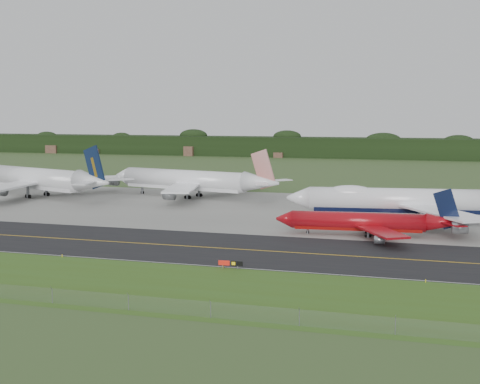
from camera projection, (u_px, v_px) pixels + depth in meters
name	position (u px, v px, depth m)	size (l,w,h in m)	color
ground	(260.00, 246.00, 136.27)	(600.00, 600.00, 0.00)	#3E5527
grass_verge	(201.00, 290.00, 102.96)	(400.00, 30.00, 0.01)	#395819
taxiway	(255.00, 250.00, 132.46)	(400.00, 32.00, 0.02)	black
apron	(307.00, 211.00, 184.81)	(400.00, 78.00, 0.01)	gray
taxiway_centreline	(255.00, 250.00, 132.46)	(400.00, 0.40, 0.00)	gold
taxiway_edge_line	(231.00, 267.00, 117.71)	(400.00, 0.25, 0.00)	silver
perimeter_fence	(169.00, 306.00, 90.45)	(320.00, 0.10, 320.00)	slate
horizon_treeline	(378.00, 149.00, 396.17)	(700.00, 25.00, 12.00)	black
jet_ba_747	(413.00, 201.00, 164.56)	(64.22, 52.75, 16.15)	white
jet_red_737	(368.00, 222.00, 147.56)	(40.72, 33.08, 10.99)	maroon
jet_navy_gold	(37.00, 179.00, 215.25)	(66.17, 55.98, 17.60)	white
jet_star_tail	(193.00, 181.00, 213.24)	(61.44, 50.55, 16.31)	white
taxiway_sign	(230.00, 263.00, 116.45)	(4.34, 0.47, 1.45)	slate
edge_marker_left	(62.00, 256.00, 126.12)	(0.16, 0.16, 0.50)	yellow
edge_marker_center	(223.00, 267.00, 117.08)	(0.16, 0.16, 0.50)	yellow
edge_marker_right	(426.00, 281.00, 107.36)	(0.16, 0.16, 0.50)	yellow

